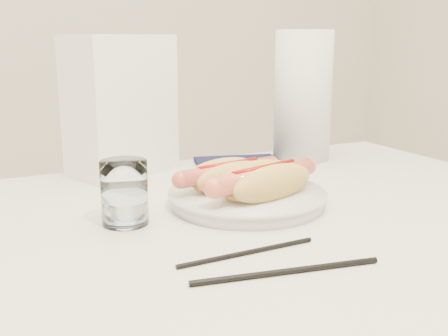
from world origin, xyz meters
name	(u,v)px	position (x,y,z in m)	size (l,w,h in m)	color
table	(220,262)	(0.00, 0.00, 0.69)	(1.20, 0.80, 0.75)	silver
plate	(247,199)	(0.07, 0.06, 0.76)	(0.24, 0.24, 0.02)	silver
hotdog_left	(228,176)	(0.06, 0.09, 0.79)	(0.18, 0.09, 0.05)	#ECB05E
hotdog_right	(264,182)	(0.09, 0.02, 0.80)	(0.20, 0.12, 0.05)	#DBB755
water_glass	(124,192)	(-0.12, 0.06, 0.80)	(0.07, 0.07, 0.09)	white
chopstick_near	(247,252)	(-0.02, -0.12, 0.75)	(0.01, 0.01, 0.19)	black
chopstick_far	(287,271)	(-0.01, -0.19, 0.75)	(0.01, 0.01, 0.22)	black
napkin_box	(121,106)	(-0.04, 0.35, 0.88)	(0.20, 0.11, 0.26)	white
navy_napkin	(241,166)	(0.18, 0.28, 0.75)	(0.17, 0.17, 0.01)	#111437
paper_towel_roll	(303,96)	(0.34, 0.31, 0.89)	(0.12, 0.12, 0.27)	white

